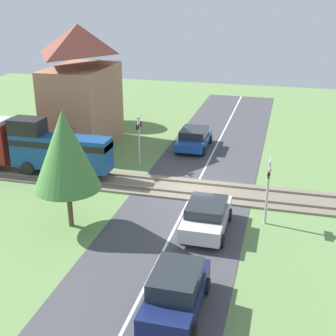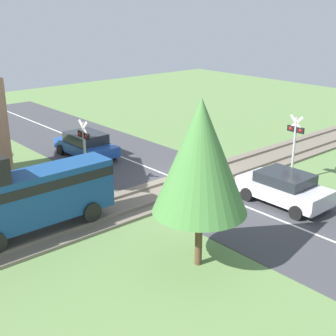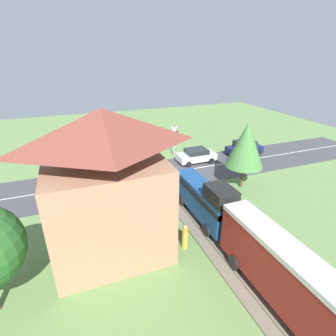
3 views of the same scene
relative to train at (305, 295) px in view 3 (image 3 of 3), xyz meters
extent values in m
plane|color=#66894C|center=(0.00, -16.03, -1.89)|extent=(60.00, 60.00, 0.00)
cube|color=#424247|center=(0.00, -16.03, -1.88)|extent=(48.00, 6.40, 0.02)
cube|color=silver|center=(0.00, -16.03, -1.87)|extent=(48.00, 0.12, 0.00)
cube|color=#756B5B|center=(0.00, -16.03, -1.83)|extent=(2.80, 48.00, 0.12)
cube|color=slate|center=(-0.72, -16.03, -1.71)|extent=(0.10, 48.00, 0.12)
cube|color=slate|center=(0.72, -16.03, -1.71)|extent=(0.10, 48.00, 0.12)
cube|color=navy|center=(0.00, -8.21, -0.32)|extent=(1.35, 5.90, 1.90)
cube|color=black|center=(0.00, -8.21, 0.20)|extent=(1.37, 5.90, 0.36)
cube|color=black|center=(0.00, -6.21, 1.08)|extent=(1.35, 1.89, 0.90)
cylinder|color=black|center=(-0.72, -10.10, -1.27)|extent=(0.14, 0.76, 0.76)
cylinder|color=black|center=(0.72, -10.10, -1.27)|extent=(0.14, 0.76, 0.76)
cylinder|color=black|center=(-0.72, -6.32, -1.27)|extent=(0.14, 0.76, 0.76)
cylinder|color=black|center=(0.72, -6.32, -1.27)|extent=(0.14, 0.76, 0.76)
cube|color=maroon|center=(0.00, -1.04, -0.07)|extent=(1.35, 7.64, 2.40)
cube|color=#BCBCC1|center=(0.00, -1.04, 1.25)|extent=(1.41, 7.64, 0.24)
cylinder|color=black|center=(-0.72, -3.49, -1.27)|extent=(0.14, 0.76, 0.76)
cylinder|color=black|center=(0.72, -3.49, -1.27)|extent=(0.14, 0.76, 0.76)
cube|color=silver|center=(-4.22, -17.47, -1.25)|extent=(3.90, 1.81, 0.67)
cube|color=#23282D|center=(-4.22, -17.47, -0.69)|extent=(2.15, 1.67, 0.45)
cylinder|color=black|center=(-2.96, -16.56, -1.59)|extent=(0.60, 0.18, 0.60)
cylinder|color=black|center=(-2.96, -18.38, -1.59)|extent=(0.60, 0.18, 0.60)
cylinder|color=black|center=(-5.49, -16.56, -1.59)|extent=(0.60, 0.18, 0.60)
cylinder|color=black|center=(-5.49, -18.38, -1.59)|extent=(0.60, 0.18, 0.60)
cube|color=#1E4CA8|center=(7.03, -14.59, -1.31)|extent=(4.02, 1.85, 0.55)
cube|color=#23282D|center=(7.03, -14.59, -0.76)|extent=(2.21, 1.70, 0.54)
cylinder|color=black|center=(5.72, -15.51, -1.59)|extent=(0.60, 0.18, 0.60)
cylinder|color=black|center=(5.72, -13.66, -1.59)|extent=(0.60, 0.18, 0.60)
cylinder|color=black|center=(8.33, -15.51, -1.59)|extent=(0.60, 0.18, 0.60)
cylinder|color=black|center=(8.33, -13.66, -1.59)|extent=(0.60, 0.18, 0.60)
cube|color=#141E4C|center=(-10.10, -17.47, -1.24)|extent=(3.93, 1.71, 0.69)
cube|color=#23282D|center=(-10.10, -17.47, -0.58)|extent=(2.16, 1.57, 0.64)
cylinder|color=black|center=(-8.82, -16.61, -1.59)|extent=(0.60, 0.18, 0.60)
cylinder|color=black|center=(-8.82, -18.32, -1.59)|extent=(0.60, 0.18, 0.60)
cylinder|color=black|center=(-11.37, -16.61, -1.59)|extent=(0.60, 0.18, 0.60)
cylinder|color=black|center=(-11.37, -18.32, -1.59)|extent=(0.60, 0.18, 0.60)
cylinder|color=#B7B7B7|center=(-2.83, -20.04, -0.30)|extent=(0.12, 0.12, 3.18)
cube|color=black|center=(-2.83, -20.04, 0.72)|extent=(0.90, 0.08, 0.28)
sphere|color=red|center=(-3.10, -20.04, 0.72)|extent=(0.18, 0.18, 0.18)
sphere|color=red|center=(-2.56, -20.04, 0.72)|extent=(0.18, 0.18, 0.18)
cube|color=silver|center=(-2.83, -20.04, 1.04)|extent=(0.72, 0.04, 0.72)
cube|color=silver|center=(-2.83, -20.04, 1.04)|extent=(0.72, 0.04, 0.72)
cylinder|color=#B7B7B7|center=(2.83, -12.01, -0.30)|extent=(0.12, 0.12, 3.18)
cube|color=black|center=(2.83, -12.01, 0.72)|extent=(0.90, 0.08, 0.28)
sphere|color=red|center=(3.10, -12.01, 0.72)|extent=(0.18, 0.18, 0.18)
sphere|color=red|center=(2.56, -12.01, 0.72)|extent=(0.18, 0.18, 0.18)
cube|color=silver|center=(2.83, -12.01, 1.04)|extent=(0.72, 0.04, 0.72)
cube|color=silver|center=(2.83, -12.01, 1.04)|extent=(0.72, 0.04, 0.72)
cube|color=#AD7A5B|center=(6.11, -6.89, 0.82)|extent=(5.95, 3.75, 5.43)
pyramid|color=brown|center=(6.11, -6.89, 5.38)|extent=(6.43, 4.05, 1.84)
cube|color=#472D1E|center=(3.11, -6.89, -0.84)|extent=(0.06, 1.10, 2.10)
cylinder|color=gold|center=(2.23, -6.09, -1.24)|extent=(0.38, 0.38, 1.30)
sphere|color=tan|center=(2.23, -6.09, -0.47)|extent=(0.24, 0.24, 0.24)
cylinder|color=brown|center=(-5.33, -11.26, -0.93)|extent=(0.24, 0.24, 1.93)
cone|color=#477F3D|center=(-5.33, -11.26, 1.86)|extent=(3.04, 3.04, 3.65)
camera|label=1|loc=(-23.01, -20.54, 8.65)|focal=50.00mm
camera|label=2|loc=(-14.94, -1.58, 6.28)|focal=50.00mm
camera|label=3|loc=(7.48, 4.83, 8.49)|focal=28.00mm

